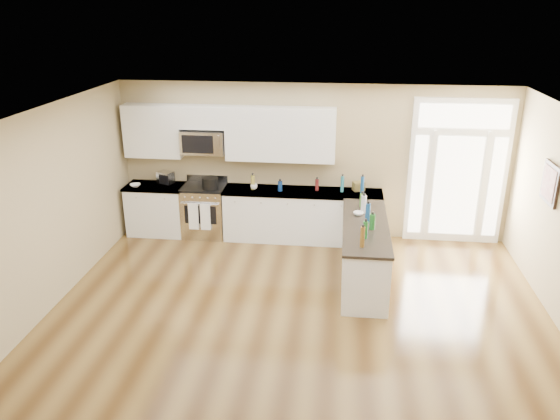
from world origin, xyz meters
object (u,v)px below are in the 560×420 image
object	(u,v)px
kitchen_range	(205,211)
toaster_oven	(166,178)
stockpot	(210,183)
peninsula_cabinet	(364,254)

from	to	relation	value
kitchen_range	toaster_oven	size ratio (longest dim) A/B	3.99
kitchen_range	stockpot	bearing A→B (deg)	-34.20
toaster_oven	kitchen_range	bearing A→B (deg)	13.53
stockpot	toaster_oven	distance (m)	0.92
stockpot	toaster_oven	size ratio (longest dim) A/B	1.08
stockpot	toaster_oven	xyz separation A→B (m)	(-0.89, 0.22, -0.01)
peninsula_cabinet	kitchen_range	distance (m)	3.23
peninsula_cabinet	toaster_oven	world-z (taller)	toaster_oven
stockpot	kitchen_range	bearing A→B (deg)	145.80
peninsula_cabinet	kitchen_range	bearing A→B (deg)	153.37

